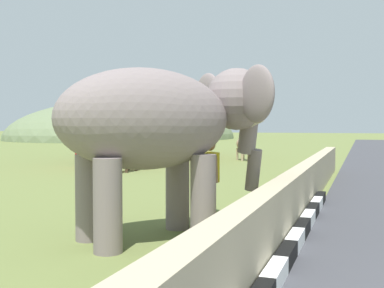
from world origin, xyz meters
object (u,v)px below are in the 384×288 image
person_handler (210,176)px  cow_near (198,145)px  cow_mid (127,151)px  elephant (165,122)px  bus_red (151,122)px  cow_far (243,144)px

person_handler → cow_near: size_ratio=0.98×
person_handler → cow_near: person_handler is taller
person_handler → cow_mid: bearing=36.9°
elephant → bus_red: bus_red is taller
elephant → cow_mid: bearing=31.4°
elephant → cow_far: size_ratio=2.14×
elephant → bus_red: size_ratio=0.40×
cow_near → cow_mid: 6.72m
elephant → bus_red: 17.87m
elephant → cow_mid: 11.50m
bus_red → cow_far: bearing=-74.3°
elephant → cow_near: (16.45, 5.23, -1.11)m
person_handler → cow_mid: person_handler is taller
person_handler → cow_mid: size_ratio=0.88×
bus_red → cow_near: bearing=-81.6°
cow_near → person_handler: bearing=-159.7°
cow_near → cow_far: size_ratio=0.92×
cow_mid → bus_red: bearing=16.5°
bus_red → cow_far: 5.21m
person_handler → bus_red: bearing=29.1°
bus_red → cow_mid: bus_red is taller
elephant → person_handler: 1.76m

